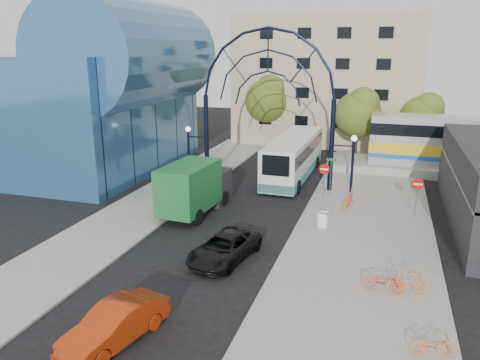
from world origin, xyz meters
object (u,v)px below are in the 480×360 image
(sandwich_board, at_px, (323,218))
(green_truck, at_px, (196,187))
(tree_north_a, at_px, (359,112))
(do_not_enter_sign, at_px, (417,188))
(bike_far_a, at_px, (384,281))
(tree_north_c, at_px, (424,115))
(bike_far_c, at_px, (433,345))
(tree_north_b, at_px, (269,98))
(red_sedan, at_px, (115,324))
(bike_near_b, at_px, (351,196))
(bike_near_a, at_px, (346,203))
(bike_far_b, at_px, (408,281))
(street_name_sign, at_px, (331,169))
(gateway_arch, at_px, (268,76))
(black_suv, at_px, (225,248))
(stop_sign, at_px, (324,172))
(city_bus, at_px, (294,156))

(sandwich_board, xyz_separation_m, green_truck, (-8.52, 0.69, 0.98))
(green_truck, bearing_deg, tree_north_a, 68.59)
(do_not_enter_sign, height_order, bike_far_a, do_not_enter_sign)
(tree_north_c, bearing_deg, sandwich_board, -106.55)
(do_not_enter_sign, distance_m, bike_far_c, 15.09)
(green_truck, xyz_separation_m, bike_far_a, (12.17, -7.51, -1.12))
(tree_north_b, xyz_separation_m, tree_north_c, (16.00, -2.00, -0.99))
(red_sedan, height_order, bike_near_b, red_sedan)
(bike_far_c, bearing_deg, bike_near_a, 4.89)
(bike_far_a, xyz_separation_m, bike_far_b, (1.04, 0.16, 0.07))
(street_name_sign, distance_m, sandwich_board, 6.78)
(sandwich_board, relative_size, tree_north_b, 0.12)
(bike_near_a, xyz_separation_m, bike_near_b, (0.19, 1.27, 0.09))
(green_truck, bearing_deg, sandwich_board, -0.86)
(sandwich_board, distance_m, tree_north_b, 26.15)
(gateway_arch, relative_size, tree_north_c, 2.10)
(tree_north_c, bearing_deg, black_suv, -111.26)
(tree_north_b, height_order, black_suv, tree_north_b)
(sandwich_board, bearing_deg, green_truck, 175.40)
(do_not_enter_sign, xyz_separation_m, black_suv, (-9.64, -9.74, -1.29))
(do_not_enter_sign, bearing_deg, green_truck, -166.53)
(green_truck, relative_size, red_sedan, 1.56)
(do_not_enter_sign, xyz_separation_m, bike_far_c, (0.01, -15.02, -1.43))
(street_name_sign, bearing_deg, bike_near_b, -40.89)
(tree_north_b, bearing_deg, black_suv, -79.99)
(street_name_sign, distance_m, bike_far_b, 14.30)
(do_not_enter_sign, bearing_deg, tree_north_a, 107.03)
(street_name_sign, xyz_separation_m, green_truck, (-8.12, -5.94, -0.41))
(gateway_arch, xyz_separation_m, tree_north_a, (6.12, 11.93, -3.95))
(tree_north_b, relative_size, bike_far_c, 4.98)
(stop_sign, height_order, tree_north_c, tree_north_c)
(city_bus, height_order, green_truck, green_truck)
(bike_far_c, bearing_deg, bike_far_a, 11.41)
(do_not_enter_sign, distance_m, city_bus, 11.95)
(tree_north_a, xyz_separation_m, black_suv, (-4.76, -25.66, -3.92))
(green_truck, bearing_deg, street_name_sign, 39.91)
(sandwich_board, xyz_separation_m, bike_far_c, (5.41, -11.00, -0.20))
(tree_north_c, bearing_deg, bike_near_a, -107.00)
(sandwich_board, bearing_deg, street_name_sign, 93.46)
(bike_near_a, height_order, bike_far_b, bike_far_b)
(do_not_enter_sign, distance_m, bike_near_a, 4.61)
(tree_north_c, distance_m, black_suv, 29.90)
(red_sedan, bearing_deg, bike_far_b, 47.79)
(tree_north_b, distance_m, city_bus, 14.17)
(street_name_sign, xyz_separation_m, bike_near_b, (1.61, -1.39, -1.51))
(gateway_arch, distance_m, sandwich_board, 12.52)
(bike_near_b, bearing_deg, street_name_sign, 143.15)
(tree_north_a, xyz_separation_m, bike_near_a, (0.50, -15.99, -4.07))
(tree_north_b, height_order, city_bus, tree_north_b)
(sandwich_board, xyz_separation_m, bike_near_b, (1.21, 5.23, -0.12))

